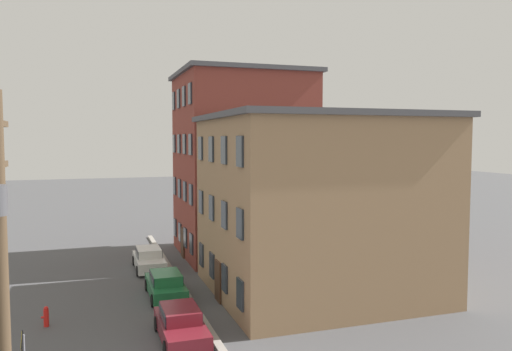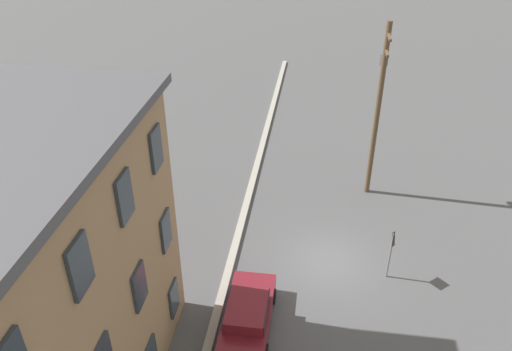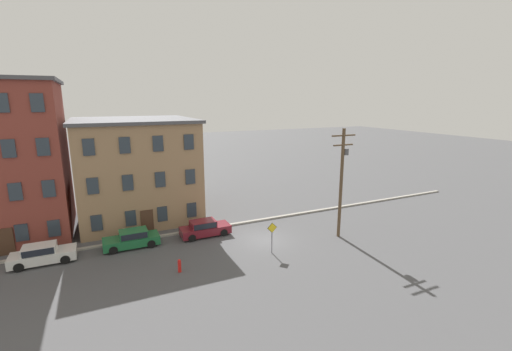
# 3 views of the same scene
# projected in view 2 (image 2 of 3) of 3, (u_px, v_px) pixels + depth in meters

# --- Properties ---
(ground_plane) EXTENTS (200.00, 200.00, 0.00)m
(ground_plane) POSITION_uv_depth(u_px,v_px,m) (328.00, 262.00, 23.37)
(ground_plane) COLOR #4C4C4F
(kerb_strip) EXTENTS (56.00, 0.36, 0.16)m
(kerb_strip) POSITION_uv_depth(u_px,v_px,m) (234.00, 252.00, 23.85)
(kerb_strip) COLOR #9E998E
(kerb_strip) RESTS_ON ground_plane
(car_maroon) EXTENTS (4.40, 1.92, 1.43)m
(car_maroon) POSITION_uv_depth(u_px,v_px,m) (248.00, 314.00, 19.60)
(car_maroon) COLOR maroon
(car_maroon) RESTS_ON ground_plane
(caution_sign) EXTENTS (0.85, 0.08, 2.56)m
(caution_sign) POSITION_uv_depth(u_px,v_px,m) (392.00, 247.00, 21.64)
(caution_sign) COLOR slate
(caution_sign) RESTS_ON ground_plane
(utility_pole) EXTENTS (2.40, 0.44, 9.61)m
(utility_pole) POSITION_uv_depth(u_px,v_px,m) (379.00, 103.00, 25.71)
(utility_pole) COLOR brown
(utility_pole) RESTS_ON ground_plane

